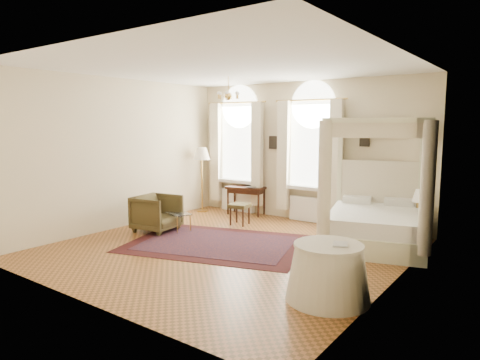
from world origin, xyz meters
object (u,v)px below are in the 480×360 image
object	(u,v)px
coffee_table	(179,215)
side_table	(328,272)
canopy_bed	(375,218)
floor_lamp	(202,157)
stool	(240,207)
armchair	(157,213)
nightstand	(418,226)
writing_desk	(246,191)

from	to	relation	value
coffee_table	side_table	bearing A→B (deg)	-20.22
canopy_bed	floor_lamp	bearing A→B (deg)	173.71
stool	armchair	xyz separation A→B (m)	(-1.11, -1.53, -0.01)
side_table	nightstand	bearing A→B (deg)	86.66
nightstand	coffee_table	size ratio (longest dim) A/B	0.88
floor_lamp	side_table	xyz separation A→B (m)	(5.15, -3.39, -1.08)
armchair	floor_lamp	xyz separation A→B (m)	(-0.60, 2.18, 1.05)
canopy_bed	floor_lamp	distance (m)	4.91
coffee_table	floor_lamp	world-z (taller)	floor_lamp
floor_lamp	coffee_table	bearing A→B (deg)	-63.29
canopy_bed	side_table	bearing A→B (deg)	-83.00
side_table	canopy_bed	bearing A→B (deg)	97.00
nightstand	coffee_table	bearing A→B (deg)	-153.64
floor_lamp	side_table	distance (m)	6.26
side_table	writing_desk	bearing A→B (deg)	136.63
coffee_table	side_table	xyz separation A→B (m)	(4.22, -1.56, 0.03)
coffee_table	side_table	distance (m)	4.50
writing_desk	stool	distance (m)	1.16
nightstand	floor_lamp	size ratio (longest dim) A/B	0.33
writing_desk	side_table	bearing A→B (deg)	-43.37
writing_desk	armchair	size ratio (longest dim) A/B	1.20
writing_desk	floor_lamp	size ratio (longest dim) A/B	0.61
side_table	floor_lamp	bearing A→B (deg)	146.61
writing_desk	armchair	bearing A→B (deg)	-102.68
writing_desk	nightstand	bearing A→B (deg)	-0.00
floor_lamp	canopy_bed	bearing A→B (deg)	-6.29
nightstand	side_table	bearing A→B (deg)	-93.34
coffee_table	floor_lamp	distance (m)	2.34
canopy_bed	coffee_table	size ratio (longest dim) A/B	4.04
writing_desk	floor_lamp	bearing A→B (deg)	-162.76
canopy_bed	coffee_table	bearing A→B (deg)	-161.32
canopy_bed	writing_desk	bearing A→B (deg)	166.17
armchair	stool	bearing A→B (deg)	-44.15
side_table	coffee_table	bearing A→B (deg)	159.78
canopy_bed	stool	size ratio (longest dim) A/B	5.33
canopy_bed	nightstand	size ratio (longest dim) A/B	4.59
stool	side_table	world-z (taller)	side_table
nightstand	stool	world-z (taller)	nightstand
canopy_bed	side_table	size ratio (longest dim) A/B	2.35
canopy_bed	coffee_table	world-z (taller)	canopy_bed
writing_desk	side_table	world-z (taller)	side_table
armchair	side_table	size ratio (longest dim) A/B	0.78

